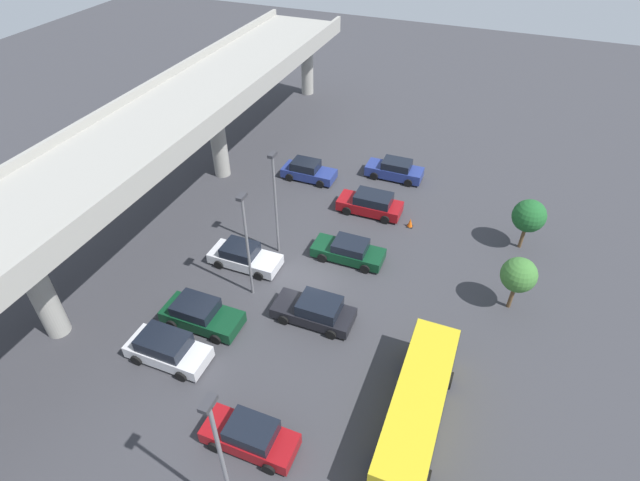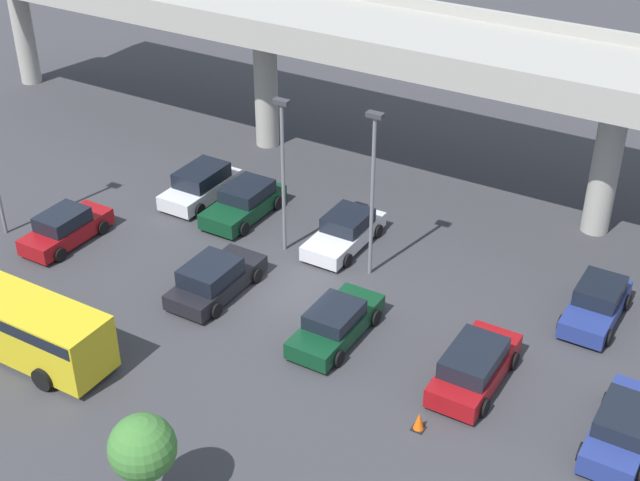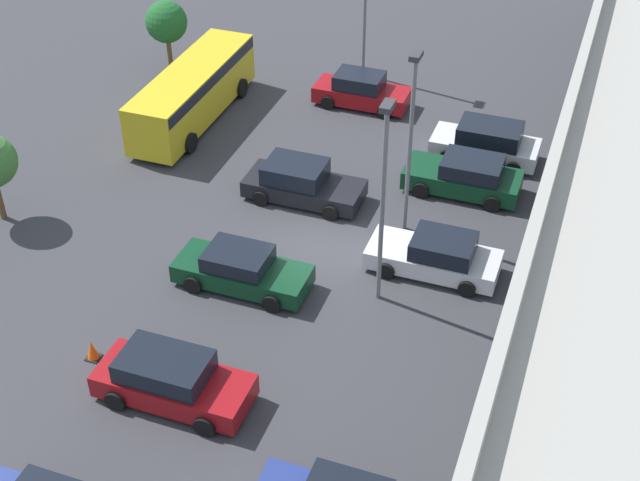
{
  "view_description": "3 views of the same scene",
  "coord_description": "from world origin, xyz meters",
  "views": [
    {
      "loc": [
        -21.35,
        -9.13,
        22.0
      ],
      "look_at": [
        2.42,
        0.29,
        1.32
      ],
      "focal_mm": 28.0,
      "sensor_mm": 36.0,
      "label": 1
    },
    {
      "loc": [
        16.49,
        -25.75,
        21.46
      ],
      "look_at": [
        -0.33,
        2.54,
        1.26
      ],
      "focal_mm": 50.0,
      "sensor_mm": 36.0,
      "label": 2
    },
    {
      "loc": [
        24.72,
        9.2,
        20.07
      ],
      "look_at": [
        2.19,
        1.09,
        2.16
      ],
      "focal_mm": 50.0,
      "sensor_mm": 36.0,
      "label": 3
    }
  ],
  "objects": [
    {
      "name": "parked_car_2",
      "position": [
        -5.68,
        4.45,
        0.73
      ],
      "size": [
        2.23,
        4.65,
        1.55
      ],
      "rotation": [
        0.0,
        0.0,
        -1.57
      ],
      "color": "#0C381E",
      "rests_on": "ground_plane"
    },
    {
      "name": "parked_car_1",
      "position": [
        -8.51,
        4.76,
        0.78
      ],
      "size": [
        2.17,
        4.51,
        1.64
      ],
      "rotation": [
        0.0,
        0.0,
        -1.57
      ],
      "color": "silver",
      "rests_on": "ground_plane"
    },
    {
      "name": "lamp_post_mid_lot",
      "position": [
        -2.38,
        2.87,
        4.3
      ],
      "size": [
        0.7,
        0.35,
        7.26
      ],
      "color": "slate",
      "rests_on": "ground_plane"
    },
    {
      "name": "parked_car_0",
      "position": [
        -11.3,
        -1.72,
        0.73
      ],
      "size": [
        2.0,
        4.44,
        1.59
      ],
      "rotation": [
        0.0,
        0.0,
        1.57
      ],
      "color": "maroon",
      "rests_on": "ground_plane"
    },
    {
      "name": "parked_car_4",
      "position": [
        -0.23,
        4.61,
        0.69
      ],
      "size": [
        2.16,
        4.7,
        1.5
      ],
      "rotation": [
        0.0,
        0.0,
        -1.57
      ],
      "color": "silver",
      "rests_on": "ground_plane"
    },
    {
      "name": "shuttle_bus",
      "position": [
        -7.43,
        -8.49,
        1.48
      ],
      "size": [
        8.81,
        2.55,
        2.47
      ],
      "rotation": [
        0.0,
        0.0,
        3.14
      ],
      "color": "gold",
      "rests_on": "ground_plane"
    },
    {
      "name": "tree_front_left",
      "position": [
        -11.97,
        -12.1,
        2.38
      ],
      "size": [
        2.09,
        2.09,
        3.45
      ],
      "color": "brown",
      "rests_on": "ground_plane"
    },
    {
      "name": "parked_car_6",
      "position": [
        8.5,
        -1.38,
        0.77
      ],
      "size": [
        2.16,
        4.75,
        1.62
      ],
      "rotation": [
        0.0,
        0.0,
        1.57
      ],
      "color": "maroon",
      "rests_on": "ground_plane"
    },
    {
      "name": "traffic_cone",
      "position": [
        7.83,
        -4.58,
        0.33
      ],
      "size": [
        0.44,
        0.44,
        0.7
      ],
      "color": "black",
      "rests_on": "ground_plane"
    },
    {
      "name": "lamp_post_by_overpass",
      "position": [
        1.86,
        3.1,
        4.44
      ],
      "size": [
        0.7,
        0.35,
        7.53
      ],
      "color": "slate",
      "rests_on": "ground_plane"
    },
    {
      "name": "ground_plane",
      "position": [
        0.0,
        0.0,
        0.0
      ],
      "size": [
        118.33,
        118.33,
        0.0
      ],
      "primitive_type": "plane",
      "color": "#38383D"
    },
    {
      "name": "parked_car_3",
      "position": [
        -2.99,
        -1.57,
        0.73
      ],
      "size": [
        2.24,
        4.73,
        1.58
      ],
      "rotation": [
        0.0,
        0.0,
        1.57
      ],
      "color": "black",
      "rests_on": "ground_plane"
    },
    {
      "name": "parked_car_5",
      "position": [
        2.84,
        -1.59,
        0.68
      ],
      "size": [
        2.09,
        4.77,
        1.46
      ],
      "rotation": [
        0.0,
        0.0,
        1.57
      ],
      "color": "#0C381E",
      "rests_on": "ground_plane"
    }
  ]
}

